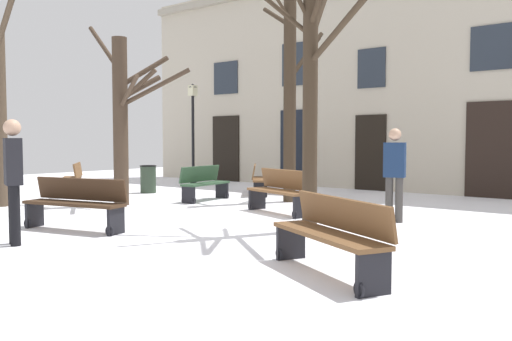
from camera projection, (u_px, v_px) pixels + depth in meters
The scene contains 15 objects.
ground_plane at pixel (208, 220), 10.03m from camera, with size 30.55×30.55×0.00m, color white.
building_facade at pixel (383, 74), 15.76m from camera, with size 19.10×0.60×6.86m.
tree_center at pixel (290, 89), 12.89m from camera, with size 1.56×2.23×5.24m.
tree_right_of_center at pixel (123, 114), 12.25m from camera, with size 2.72×1.53×4.32m.
tree_foreground at pixel (311, 69), 8.68m from camera, with size 2.83×2.06×5.01m.
streetlamp at pixel (193, 122), 18.47m from camera, with size 0.30×0.30×3.47m.
litter_bin at pixel (148, 179), 15.15m from camera, with size 0.47×0.47×0.79m.
bench_facing_shops at pixel (281, 191), 10.94m from camera, with size 1.77×1.00×0.91m.
bench_near_center_tree at pixel (258, 179), 14.74m from camera, with size 1.37×1.58×0.84m.
bench_back_to_back_left at pixel (204, 183), 13.21m from camera, with size 0.63×1.57×0.87m.
bench_by_litter_bin at pixel (331, 234), 5.95m from camera, with size 1.87×1.29×0.88m.
bench_back_to_back_right at pixel (72, 179), 14.50m from camera, with size 1.54×1.37×0.89m.
bench_near_lamp at pixel (76, 202), 8.90m from camera, with size 1.96×0.89×0.88m.
person_near_bench at pixel (13, 175), 7.62m from camera, with size 0.43×0.34×1.82m.
person_crossing_plaza at pixel (395, 170), 9.72m from camera, with size 0.42×0.31×1.73m.
Camera 1 is at (6.90, -7.24, 1.52)m, focal length 37.16 mm.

